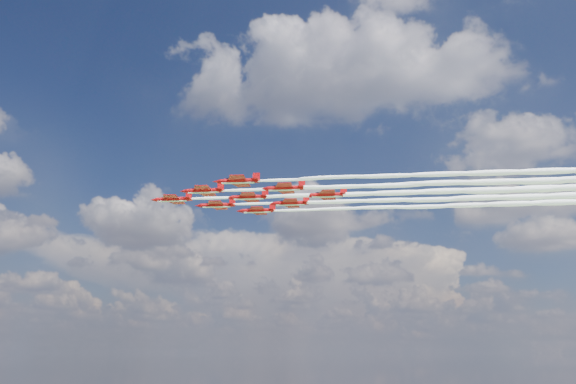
% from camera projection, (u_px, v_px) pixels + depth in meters
% --- Properties ---
extents(jet_lead, '(102.07, 21.41, 2.91)m').
position_uv_depth(jet_lead, '(346.00, 194.00, 149.46)').
color(jet_lead, '#B3090D').
extents(jet_row2_port, '(102.07, 21.41, 2.91)m').
position_uv_depth(jet_row2_port, '(389.00, 185.00, 141.22)').
color(jet_row2_port, '#B3090D').
extents(jet_row2_starb, '(102.07, 21.41, 2.91)m').
position_uv_depth(jet_row2_starb, '(385.00, 201.00, 155.55)').
color(jet_row2_starb, '#B3090D').
extents(jet_row3_port, '(102.07, 21.41, 2.91)m').
position_uv_depth(jet_row3_port, '(436.00, 175.00, 132.98)').
color(jet_row3_port, '#B3090D').
extents(jet_row3_centre, '(102.07, 21.41, 2.91)m').
position_uv_depth(jet_row3_centre, '(427.00, 192.00, 147.31)').
color(jet_row3_centre, '#B3090D').
extents(jet_row3_starb, '(102.07, 21.41, 2.91)m').
position_uv_depth(jet_row3_starb, '(421.00, 206.00, 161.64)').
color(jet_row3_starb, '#B3090D').
extents(jet_row4_port, '(102.07, 21.41, 2.91)m').
position_uv_depth(jet_row4_port, '(475.00, 183.00, 139.08)').
color(jet_row4_port, '#B3090D').
extents(jet_row4_starb, '(102.07, 21.41, 2.91)m').
position_uv_depth(jet_row4_starb, '(463.00, 198.00, 153.41)').
color(jet_row4_starb, '#B3090D').
extents(jet_tail, '(102.07, 21.41, 2.91)m').
position_uv_depth(jet_tail, '(511.00, 190.00, 145.17)').
color(jet_tail, '#B3090D').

